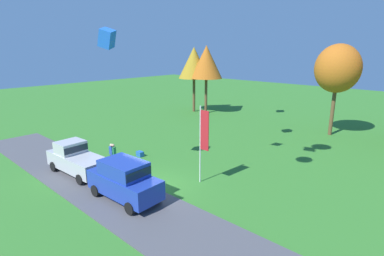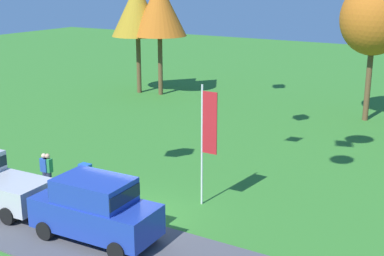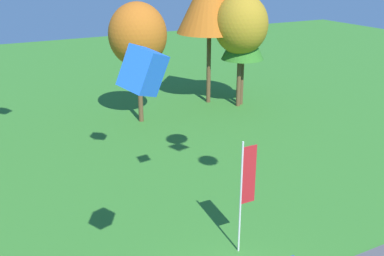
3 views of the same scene
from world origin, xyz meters
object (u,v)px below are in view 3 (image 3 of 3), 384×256
object	(u,v)px
tree_center_back	(138,35)
kite_box_low_drifter	(143,71)
tree_far_left	(241,25)
tree_far_right	(243,38)
flag_banner	(246,183)

from	to	relation	value
tree_center_back	kite_box_low_drifter	bearing A→B (deg)	-110.58
tree_far_left	tree_far_right	world-z (taller)	tree_far_left
flag_banner	kite_box_low_drifter	world-z (taller)	kite_box_low_drifter
tree_far_right	kite_box_low_drifter	size ratio (longest dim) A/B	6.81
tree_center_back	tree_far_left	xyz separation A→B (m)	(8.65, -0.22, 0.21)
tree_center_back	tree_far_right	world-z (taller)	tree_center_back
tree_center_back	tree_far_right	bearing A→B (deg)	0.47
tree_far_left	kite_box_low_drifter	world-z (taller)	kite_box_low_drifter
tree_center_back	tree_far_left	world-z (taller)	tree_far_left
tree_center_back	tree_far_right	xyz separation A→B (m)	(9.11, 0.08, -0.92)
tree_far_left	flag_banner	xyz separation A→B (m)	(-10.81, -16.95, -3.56)
tree_center_back	flag_banner	distance (m)	17.62
tree_far_left	flag_banner	bearing A→B (deg)	-122.53
kite_box_low_drifter	flag_banner	bearing A→B (deg)	28.46
flag_banner	tree_center_back	bearing A→B (deg)	82.83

